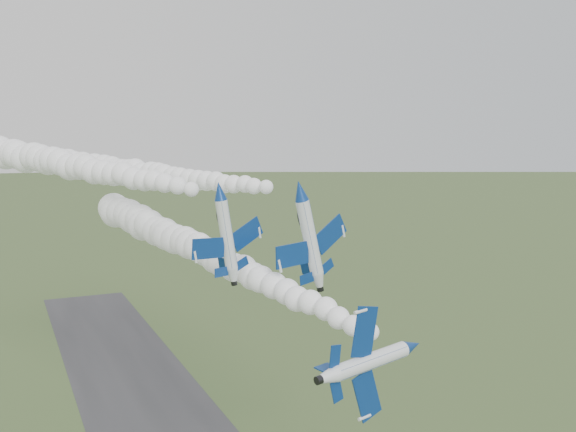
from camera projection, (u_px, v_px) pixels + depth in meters
name	position (u px, v px, depth m)	size (l,w,h in m)	color
jet_lead	(413.00, 346.00, 58.12)	(3.87, 12.14, 10.06)	white
smoke_trail_jet_lead	(202.00, 251.00, 90.32)	(5.65, 75.47, 5.65)	white
jet_pair_left	(220.00, 191.00, 71.83)	(10.26, 12.03, 3.42)	white
smoke_trail_jet_pair_left	(57.00, 163.00, 99.90)	(5.86, 75.31, 5.86)	white
jet_pair_right	(301.00, 190.00, 75.21)	(11.72, 14.10, 4.45)	white
smoke_trail_jet_pair_right	(147.00, 173.00, 100.65)	(4.72, 61.89, 4.72)	white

